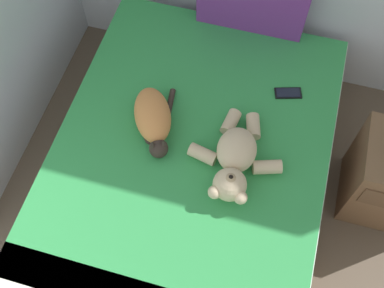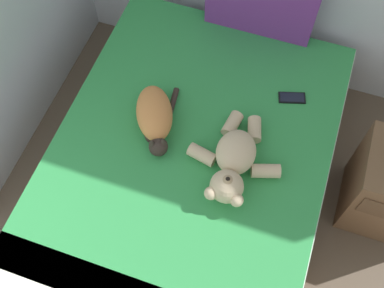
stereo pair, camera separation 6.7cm
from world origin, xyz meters
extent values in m
cube|color=brown|center=(1.09, 3.23, 0.13)|extent=(1.48, 2.02, 0.26)
cube|color=white|center=(1.09, 3.23, 0.37)|extent=(1.43, 1.96, 0.21)
cube|color=green|center=(1.09, 3.29, 0.48)|extent=(1.42, 1.82, 0.02)
ellipsoid|color=#D18447|center=(0.86, 3.36, 0.57)|extent=(0.32, 0.39, 0.15)
sphere|color=#332823|center=(0.94, 3.19, 0.54)|extent=(0.10, 0.10, 0.10)
cone|color=#332823|center=(0.97, 3.20, 0.60)|extent=(0.04, 0.04, 0.04)
cone|color=#332823|center=(0.92, 3.18, 0.60)|extent=(0.04, 0.04, 0.04)
cylinder|color=#332823|center=(0.91, 3.50, 0.51)|extent=(0.05, 0.16, 0.03)
ellipsoid|color=#332823|center=(0.87, 3.26, 0.51)|extent=(0.10, 0.11, 0.04)
ellipsoid|color=beige|center=(1.33, 3.27, 0.58)|extent=(0.21, 0.26, 0.17)
sphere|color=beige|center=(1.34, 3.08, 0.58)|extent=(0.17, 0.17, 0.17)
sphere|color=tan|center=(1.34, 3.08, 0.63)|extent=(0.07, 0.07, 0.07)
sphere|color=black|center=(1.34, 3.08, 0.66)|extent=(0.02, 0.02, 0.02)
sphere|color=beige|center=(1.41, 3.02, 0.58)|extent=(0.07, 0.07, 0.07)
sphere|color=beige|center=(1.28, 3.01, 0.58)|extent=(0.07, 0.07, 0.07)
cylinder|color=beige|center=(1.50, 3.24, 0.53)|extent=(0.16, 0.11, 0.07)
cylinder|color=beige|center=(1.38, 3.46, 0.53)|extent=(0.10, 0.15, 0.07)
cylinder|color=beige|center=(1.17, 3.22, 0.53)|extent=(0.16, 0.10, 0.07)
cylinder|color=beige|center=(1.26, 3.45, 0.53)|extent=(0.09, 0.14, 0.07)
cube|color=black|center=(1.52, 3.74, 0.50)|extent=(0.16, 0.11, 0.01)
cube|color=black|center=(1.52, 3.74, 0.50)|extent=(0.14, 0.09, 0.00)
camera|label=1|loc=(1.41, 2.15, 2.65)|focal=43.82mm
camera|label=2|loc=(1.47, 2.17, 2.65)|focal=43.82mm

